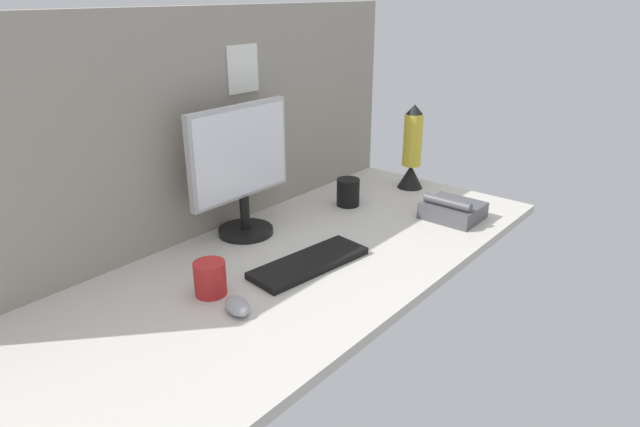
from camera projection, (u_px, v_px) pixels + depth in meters
ground_plane at (294, 263)px, 166.57cm from camera, size 180.00×80.00×3.00cm
cubicle_wall_back at (204, 124)px, 174.86cm from camera, size 180.00×5.50×70.62cm
monitor at (241, 166)px, 174.49cm from camera, size 39.52×18.00×42.42cm
keyboard at (309, 263)px, 161.01cm from camera, size 38.31×17.42×2.00cm
mouse at (237, 306)px, 137.80cm from camera, size 8.68×10.97×3.40cm
mug_red_plastic at (210, 278)px, 144.93cm from camera, size 8.48×8.48×9.20cm
mug_black_travel at (348, 192)px, 205.00cm from camera, size 8.54×8.54×10.16cm
lava_lamp at (412, 154)px, 220.22cm from camera, size 10.33×10.33×33.80cm
desk_phone at (452, 210)px, 193.76cm from camera, size 17.01×19.01×8.80cm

